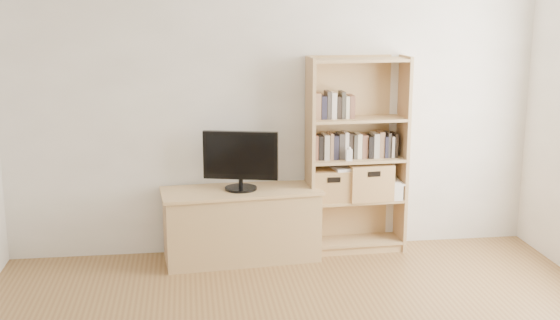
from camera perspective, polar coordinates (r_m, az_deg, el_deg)
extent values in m
cube|color=silver|center=(5.91, -0.44, 4.84)|extent=(4.50, 0.02, 2.60)
cube|color=#AB7F57|center=(5.88, -3.16, -5.35)|extent=(1.30, 0.59, 0.58)
cube|color=#AB7F57|center=(5.97, 6.25, 0.34)|extent=(0.85, 0.33, 1.68)
cube|color=black|center=(5.73, -3.22, -0.06)|extent=(0.61, 0.20, 0.48)
cube|color=brown|center=(5.97, 6.22, 1.14)|extent=(0.75, 0.20, 0.20)
cube|color=brown|center=(5.86, 4.55, 4.37)|extent=(0.37, 0.14, 0.20)
cube|color=white|center=(5.85, 5.63, 0.40)|extent=(0.05, 0.03, 0.10)
cube|color=#A4704A|center=(5.96, 4.14, -1.99)|extent=(0.33, 0.27, 0.27)
cube|color=#A4704A|center=(6.04, 7.15, -1.66)|extent=(0.40, 0.34, 0.31)
cube|color=white|center=(5.95, 5.75, -0.60)|extent=(0.33, 0.25, 0.02)
cube|color=silver|center=(6.12, 8.79, -2.38)|extent=(0.22, 0.30, 0.13)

